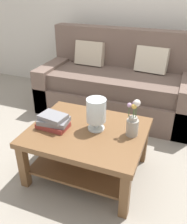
# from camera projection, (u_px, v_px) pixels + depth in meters

# --- Properties ---
(ground_plane) EXTENTS (10.00, 10.00, 0.00)m
(ground_plane) POSITION_uv_depth(u_px,v_px,m) (99.00, 150.00, 2.63)
(ground_plane) COLOR gray
(back_wall) EXTENTS (6.40, 0.12, 2.70)m
(back_wall) POSITION_uv_depth(u_px,v_px,m) (142.00, 2.00, 3.34)
(back_wall) COLOR beige
(back_wall) RESTS_ON ground
(couch) EXTENTS (2.00, 0.90, 1.06)m
(couch) POSITION_uv_depth(u_px,v_px,m) (117.00, 85.00, 3.29)
(couch) COLOR brown
(couch) RESTS_ON ground
(coffee_table) EXTENTS (1.00, 0.82, 0.47)m
(coffee_table) POSITION_uv_depth(u_px,v_px,m) (88.00, 142.00, 2.19)
(coffee_table) COLOR brown
(coffee_table) RESTS_ON ground
(book_stack_main) EXTENTS (0.28, 0.20, 0.13)m
(book_stack_main) POSITION_uv_depth(u_px,v_px,m) (53.00, 121.00, 2.14)
(book_stack_main) COLOR #993833
(book_stack_main) RESTS_ON coffee_table
(glass_hurricane_vase) EXTENTS (0.17, 0.17, 0.29)m
(glass_hurricane_vase) POSITION_uv_depth(u_px,v_px,m) (96.00, 112.00, 2.06)
(glass_hurricane_vase) COLOR silver
(glass_hurricane_vase) RESTS_ON coffee_table
(flower_pitcher) EXTENTS (0.11, 0.10, 0.33)m
(flower_pitcher) POSITION_uv_depth(u_px,v_px,m) (133.00, 122.00, 2.00)
(flower_pitcher) COLOR #9E998E
(flower_pitcher) RESTS_ON coffee_table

